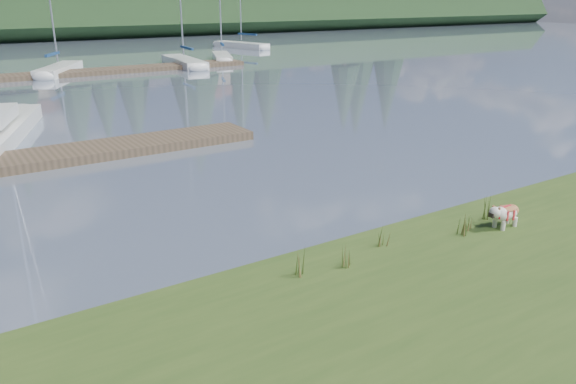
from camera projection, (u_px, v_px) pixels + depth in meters
ground at (32, 78)px, 36.28m from camera, size 200.00×200.00×0.00m
bank at (503, 374)px, 7.69m from camera, size 60.00×9.00×0.35m
bulldog at (505, 212)px, 12.00m from camera, size 0.89×0.39×0.54m
sailboat_main at (1, 124)px, 21.40m from camera, size 4.69×9.19×13.08m
dock_near at (15, 162)px, 17.54m from camera, size 16.00×2.00×0.30m
dock_far at (64, 74)px, 37.25m from camera, size 26.00×2.20×0.30m
sailboat_bg_2 at (62, 68)px, 38.80m from camera, size 4.73×6.87×10.77m
sailboat_bg_3 at (181, 60)px, 43.25m from camera, size 2.42×8.14×11.77m
sailboat_bg_4 at (221, 56)px, 46.25m from camera, size 3.52×6.31×9.50m
sailboat_bg_5 at (237, 44)px, 57.40m from camera, size 3.37×7.67×10.83m
weed_0 at (348, 257)px, 10.23m from camera, size 0.17×0.14×0.49m
weed_1 at (384, 237)px, 11.10m from camera, size 0.17×0.14×0.48m
weed_2 at (462, 225)px, 11.61m from camera, size 0.17×0.14×0.54m
weed_3 at (301, 264)px, 9.90m from camera, size 0.17×0.14×0.57m
weed_4 at (467, 221)px, 11.92m from camera, size 0.17×0.14×0.43m
weed_5 at (490, 207)px, 12.43m from camera, size 0.17×0.14×0.67m
mud_lip at (316, 260)px, 11.21m from camera, size 60.00×0.50×0.14m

